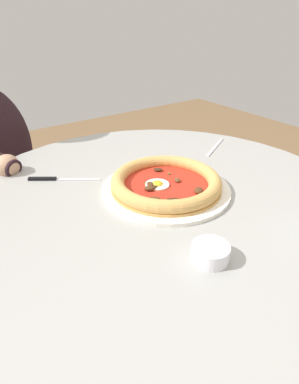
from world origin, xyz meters
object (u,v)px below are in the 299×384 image
Objects in this scene: dining_table at (159,239)px; ramekin_capers at (210,252)px; pizza_on_plate at (166,184)px; steak_knife at (53,179)px; diner_person at (1,199)px; fork_utensil at (215,147)px.

ramekin_capers is (0.25, -0.07, 0.15)m from dining_table.
steak_knife is (-0.23, -0.22, -0.02)m from pizza_on_plate.
steak_knife is 2.31× the size of ramekin_capers.
pizza_on_plate is at bearing 117.95° from dining_table.
steak_knife is at bearing -166.25° from ramekin_capers.
pizza_on_plate is 0.30× the size of diner_person.
ramekin_capers is at bearing -14.81° from dining_table.
pizza_on_plate is 1.98× the size of steak_knife.
ramekin_capers is (0.26, -0.10, -0.00)m from pizza_on_plate.
steak_knife reaches higher than dining_table.
steak_knife is at bearing -143.41° from dining_table.
pizza_on_plate is 4.57× the size of ramekin_capers.
pizza_on_plate reaches higher than steak_knife.
steak_knife is 0.15× the size of diner_person.
fork_utensil is at bearing 80.92° from steak_knife.
diner_person is (-0.95, -0.21, -0.27)m from ramekin_capers.
diner_person is at bearing -130.55° from fork_utensil.
diner_person reaches higher than fork_utensil.
steak_knife is at bearing -99.08° from fork_utensil.
steak_knife is 1.04× the size of fork_utensil.
dining_table is 0.30m from ramekin_capers.
ramekin_capers is 0.07× the size of diner_person.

